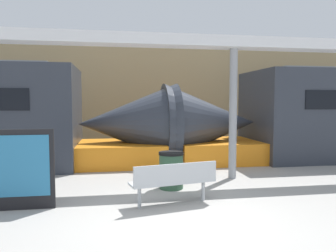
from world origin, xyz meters
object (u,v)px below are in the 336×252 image
(bench_near, at_px, (174,179))
(poster_board, at_px, (24,169))
(trash_bin, at_px, (171,170))
(support_column_near, at_px, (233,114))

(bench_near, height_order, poster_board, poster_board)
(bench_near, xyz_separation_m, poster_board, (-2.82, 0.22, 0.25))
(trash_bin, bearing_deg, support_column_near, 22.92)
(trash_bin, bearing_deg, poster_board, -160.88)
(trash_bin, height_order, support_column_near, support_column_near)
(bench_near, xyz_separation_m, trash_bin, (0.17, 1.25, -0.09))
(bench_near, relative_size, trash_bin, 2.05)
(bench_near, bearing_deg, support_column_near, 33.90)
(poster_board, bearing_deg, trash_bin, 19.12)
(trash_bin, xyz_separation_m, support_column_near, (1.78, 0.75, 1.27))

